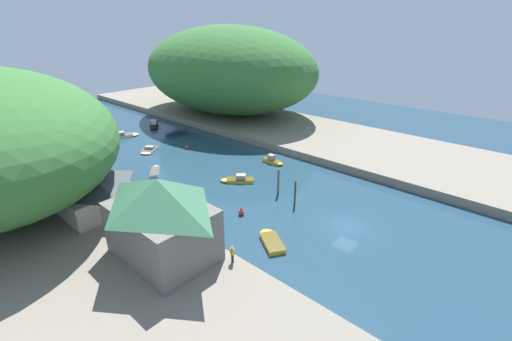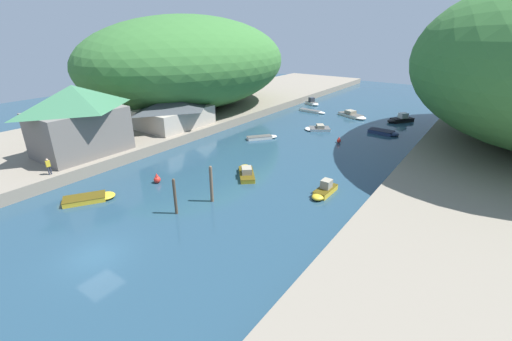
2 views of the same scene
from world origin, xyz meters
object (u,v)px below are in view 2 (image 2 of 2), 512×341
(person_on_quay, at_px, (48,165))
(boat_cabin_cruiser, at_px, (353,115))
(boat_small_dinghy, at_px, (385,132))
(boat_open_rowboat, at_px, (263,137))
(boathouse_shed, at_px, (174,110))
(boat_mid_channel, at_px, (91,198))
(waterfront_building, at_px, (78,119))
(boat_far_right_bank, at_px, (317,128))
(boat_red_skiff, at_px, (313,111))
(channel_buoy_far, at_px, (339,140))
(boat_yellow_tender, at_px, (246,172))
(boat_far_upstream, at_px, (312,103))
(channel_buoy_near, at_px, (157,179))
(boat_moored_right, at_px, (400,119))
(boat_white_cruiser, at_px, (324,191))

(person_on_quay, bearing_deg, boat_cabin_cruiser, -10.54)
(boat_small_dinghy, relative_size, boat_open_rowboat, 1.05)
(boathouse_shed, distance_m, boat_small_dinghy, 31.64)
(boat_mid_channel, bearing_deg, boat_small_dinghy, 99.45)
(waterfront_building, distance_m, boat_cabin_cruiser, 43.94)
(boat_open_rowboat, bearing_deg, person_on_quay, -70.32)
(boat_far_right_bank, distance_m, boat_red_skiff, 12.15)
(boat_far_right_bank, relative_size, boat_open_rowboat, 1.03)
(channel_buoy_far, bearing_deg, boat_yellow_tender, -102.49)
(boat_far_upstream, distance_m, person_on_quay, 50.93)
(boat_far_right_bank, bearing_deg, boat_far_upstream, -5.64)
(boat_open_rowboat, distance_m, boat_red_skiff, 19.29)
(boat_far_upstream, distance_m, channel_buoy_near, 44.37)
(boat_far_right_bank, height_order, person_on_quay, person_on_quay)
(boat_far_right_bank, distance_m, channel_buoy_far, 6.65)
(waterfront_building, height_order, channel_buoy_far, waterfront_building)
(boat_small_dinghy, distance_m, channel_buoy_far, 8.90)
(boat_cabin_cruiser, bearing_deg, boat_small_dinghy, 71.17)
(boat_far_right_bank, relative_size, boat_mid_channel, 0.93)
(channel_buoy_near, bearing_deg, boat_red_skiff, 92.00)
(person_on_quay, bearing_deg, channel_buoy_near, -43.50)
(boat_open_rowboat, bearing_deg, boat_red_skiff, 132.56)
(boat_far_right_bank, bearing_deg, person_on_quay, 125.03)
(boat_moored_right, height_order, boat_open_rowboat, boat_moored_right)
(boat_open_rowboat, xyz_separation_m, boat_red_skiff, (-1.64, 19.22, -0.02))
(boat_white_cruiser, relative_size, boat_small_dinghy, 0.84)
(boat_small_dinghy, bearing_deg, channel_buoy_far, -24.19)
(boat_cabin_cruiser, height_order, channel_buoy_near, boat_cabin_cruiser)
(boat_cabin_cruiser, height_order, person_on_quay, person_on_quay)
(boat_white_cruiser, bearing_deg, boathouse_shed, -11.30)
(boat_moored_right, height_order, boat_mid_channel, boat_moored_right)
(boathouse_shed, xyz_separation_m, boat_far_right_bank, (16.33, 14.37, -3.34))
(boat_white_cruiser, relative_size, person_on_quay, 2.23)
(boathouse_shed, relative_size, boat_far_upstream, 2.97)
(boat_small_dinghy, xyz_separation_m, boat_moored_right, (-0.06, 8.69, 0.20))
(boat_far_upstream, relative_size, person_on_quay, 2.14)
(boat_open_rowboat, bearing_deg, boathouse_shed, -116.84)
(boat_white_cruiser, relative_size, boat_mid_channel, 0.80)
(boat_white_cruiser, distance_m, person_on_quay, 27.18)
(boat_cabin_cruiser, bearing_deg, waterfront_building, 1.15)
(waterfront_building, bearing_deg, boat_small_dinghy, 52.21)
(waterfront_building, height_order, boat_far_upstream, waterfront_building)
(boat_red_skiff, bearing_deg, boat_small_dinghy, 70.73)
(boat_far_upstream, xyz_separation_m, boat_mid_channel, (2.68, -50.28, -0.19))
(boat_yellow_tender, xyz_separation_m, boat_moored_right, (7.57, 33.19, 0.11))
(boat_white_cruiser, height_order, boat_small_dinghy, boat_white_cruiser)
(boat_far_right_bank, bearing_deg, boat_cabin_cruiser, -42.08)
(boat_white_cruiser, distance_m, boat_moored_right, 32.70)
(boat_far_upstream, relative_size, boat_open_rowboat, 0.85)
(boat_small_dinghy, relative_size, boat_far_right_bank, 1.02)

